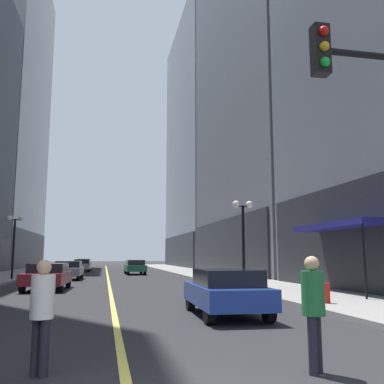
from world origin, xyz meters
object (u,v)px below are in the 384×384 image
(pedestrian_in_green_parka, at_px, (313,304))
(car_green, at_px, (135,267))
(car_silver, at_px, (82,265))
(car_red, at_px, (84,264))
(car_maroon, at_px, (48,275))
(street_lamp_right_mid, at_px, (243,224))
(street_lamp_left_far, at_px, (14,233))
(car_blue, at_px, (226,290))
(fire_hydrant_right, at_px, (326,295))
(pedestrian_in_white_shirt, at_px, (42,308))
(car_grey, at_px, (69,270))

(pedestrian_in_green_parka, bearing_deg, car_green, 90.44)
(car_silver, relative_size, pedestrian_in_green_parka, 2.44)
(car_silver, bearing_deg, car_red, 91.15)
(car_maroon, xyz_separation_m, street_lamp_right_mid, (9.50, -2.55, 2.54))
(street_lamp_left_far, bearing_deg, car_blue, -63.56)
(street_lamp_left_far, xyz_separation_m, fire_hydrant_right, (13.30, -17.80, -2.86))
(street_lamp_left_far, height_order, street_lamp_right_mid, same)
(street_lamp_left_far, relative_size, street_lamp_right_mid, 1.00)
(car_green, xyz_separation_m, car_silver, (-5.08, 8.07, -0.00))
(car_maroon, bearing_deg, pedestrian_in_green_parka, -70.95)
(car_blue, relative_size, car_red, 1.03)
(car_green, height_order, street_lamp_left_far, street_lamp_left_far)
(car_silver, bearing_deg, car_green, -57.83)
(car_green, distance_m, car_red, 16.00)
(car_maroon, relative_size, street_lamp_right_mid, 1.03)
(street_lamp_left_far, bearing_deg, car_red, 81.33)
(pedestrian_in_white_shirt, height_order, street_lamp_right_mid, street_lamp_right_mid)
(car_blue, distance_m, car_silver, 36.42)
(pedestrian_in_green_parka, distance_m, fire_hydrant_right, 8.43)
(pedestrian_in_green_parka, xyz_separation_m, street_lamp_left_far, (-9.13, 25.10, 2.27))
(car_grey, height_order, car_red, same)
(street_lamp_left_far, bearing_deg, car_silver, 77.34)
(car_maroon, distance_m, street_lamp_right_mid, 10.16)
(car_green, relative_size, pedestrian_in_green_parka, 2.57)
(car_maroon, height_order, street_lamp_right_mid, street_lamp_right_mid)
(street_lamp_right_mid, bearing_deg, pedestrian_in_white_shirt, -119.14)
(car_maroon, xyz_separation_m, pedestrian_in_green_parka, (5.82, -16.86, 0.27))
(car_green, bearing_deg, fire_hydrant_right, -80.54)
(car_silver, xyz_separation_m, fire_hydrant_right, (9.51, -34.68, -0.32))
(car_maroon, bearing_deg, car_red, 89.39)
(street_lamp_left_far, bearing_deg, pedestrian_in_green_parka, -70.02)
(car_red, height_order, street_lamp_right_mid, street_lamp_right_mid)
(car_blue, height_order, pedestrian_in_green_parka, pedestrian_in_green_parka)
(car_grey, xyz_separation_m, car_green, (5.28, 7.63, -0.00))
(car_silver, xyz_separation_m, street_lamp_left_far, (-3.79, -16.87, 2.54))
(car_grey, bearing_deg, pedestrian_in_white_shirt, -86.40)
(car_green, bearing_deg, car_maroon, -108.07)
(pedestrian_in_white_shirt, bearing_deg, pedestrian_in_green_parka, -9.67)
(pedestrian_in_white_shirt, xyz_separation_m, street_lamp_left_far, (-5.20, 24.43, 2.30))
(car_silver, height_order, pedestrian_in_green_parka, pedestrian_in_green_parka)
(fire_hydrant_right, bearing_deg, pedestrian_in_white_shirt, -140.74)
(car_blue, bearing_deg, car_silver, 99.01)
(pedestrian_in_green_parka, bearing_deg, street_lamp_right_mid, 75.60)
(car_red, height_order, pedestrian_in_green_parka, pedestrian_in_green_parka)
(car_maroon, bearing_deg, car_silver, 88.89)
(car_red, relative_size, pedestrian_in_green_parka, 2.38)
(car_blue, xyz_separation_m, street_lamp_right_mid, (3.30, 8.31, 2.54))
(car_grey, bearing_deg, street_lamp_left_far, -161.79)
(pedestrian_in_white_shirt, bearing_deg, car_green, 83.70)
(car_grey, relative_size, pedestrian_in_white_shirt, 2.48)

